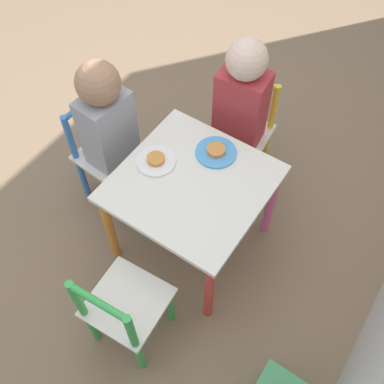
{
  "coord_description": "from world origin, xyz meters",
  "views": [
    {
      "loc": [
        0.81,
        0.55,
        1.78
      ],
      "look_at": [
        0.0,
        0.0,
        0.38
      ],
      "focal_mm": 42.0,
      "sensor_mm": 36.0,
      "label": 1
    }
  ],
  "objects_px": {
    "child_front": "(110,127)",
    "plate_left": "(216,152)",
    "kids_table": "(192,193)",
    "chair_yellow": "(241,133)",
    "child_left": "(240,108)",
    "chair_green": "(124,309)",
    "chair_blue": "(108,154)",
    "plate_front": "(156,161)"
  },
  "relations": [
    {
      "from": "kids_table",
      "to": "chair_blue",
      "type": "distance_m",
      "value": 0.49
    },
    {
      "from": "kids_table",
      "to": "child_left",
      "type": "height_order",
      "value": "child_left"
    },
    {
      "from": "child_front",
      "to": "plate_left",
      "type": "distance_m",
      "value": 0.44
    },
    {
      "from": "chair_yellow",
      "to": "plate_front",
      "type": "height_order",
      "value": "chair_yellow"
    },
    {
      "from": "plate_left",
      "to": "kids_table",
      "type": "bearing_deg",
      "value": -0.0
    },
    {
      "from": "chair_yellow",
      "to": "child_left",
      "type": "bearing_deg",
      "value": -90.0
    },
    {
      "from": "plate_left",
      "to": "plate_front",
      "type": "xyz_separation_m",
      "value": [
        0.16,
        -0.16,
        0.0
      ]
    },
    {
      "from": "chair_green",
      "to": "plate_front",
      "type": "bearing_deg",
      "value": -71.45
    },
    {
      "from": "chair_yellow",
      "to": "plate_front",
      "type": "distance_m",
      "value": 0.53
    },
    {
      "from": "chair_yellow",
      "to": "chair_green",
      "type": "distance_m",
      "value": 0.95
    },
    {
      "from": "child_left",
      "to": "plate_left",
      "type": "bearing_deg",
      "value": -86.16
    },
    {
      "from": "child_front",
      "to": "child_left",
      "type": "bearing_deg",
      "value": -39.84
    },
    {
      "from": "chair_yellow",
      "to": "chair_blue",
      "type": "bearing_deg",
      "value": -140.16
    },
    {
      "from": "chair_yellow",
      "to": "child_left",
      "type": "xyz_separation_m",
      "value": [
        0.06,
        0.01,
        0.21
      ]
    },
    {
      "from": "child_front",
      "to": "chair_green",
      "type": "bearing_deg",
      "value": -134.09
    },
    {
      "from": "child_left",
      "to": "child_front",
      "type": "bearing_deg",
      "value": -140.16
    },
    {
      "from": "chair_green",
      "to": "plate_left",
      "type": "relative_size",
      "value": 3.22
    },
    {
      "from": "kids_table",
      "to": "child_front",
      "type": "bearing_deg",
      "value": -94.36
    },
    {
      "from": "child_front",
      "to": "plate_front",
      "type": "height_order",
      "value": "child_front"
    },
    {
      "from": "chair_yellow",
      "to": "chair_blue",
      "type": "relative_size",
      "value": 1.0
    },
    {
      "from": "chair_blue",
      "to": "child_left",
      "type": "relative_size",
      "value": 0.66
    },
    {
      "from": "plate_front",
      "to": "child_front",
      "type": "bearing_deg",
      "value": -97.18
    },
    {
      "from": "chair_yellow",
      "to": "plate_left",
      "type": "relative_size",
      "value": 3.22
    },
    {
      "from": "child_left",
      "to": "kids_table",
      "type": "bearing_deg",
      "value": -90.0
    },
    {
      "from": "child_left",
      "to": "chair_blue",
      "type": "bearing_deg",
      "value": -144.71
    },
    {
      "from": "plate_left",
      "to": "plate_front",
      "type": "height_order",
      "value": "same"
    },
    {
      "from": "chair_yellow",
      "to": "plate_front",
      "type": "xyz_separation_m",
      "value": [
        0.47,
        -0.11,
        0.21
      ]
    },
    {
      "from": "chair_green",
      "to": "child_left",
      "type": "xyz_separation_m",
      "value": [
        -0.89,
        -0.08,
        0.21
      ]
    },
    {
      "from": "child_left",
      "to": "plate_front",
      "type": "relative_size",
      "value": 5.11
    },
    {
      "from": "kids_table",
      "to": "plate_left",
      "type": "bearing_deg",
      "value": 180.0
    },
    {
      "from": "kids_table",
      "to": "chair_green",
      "type": "distance_m",
      "value": 0.49
    },
    {
      "from": "chair_yellow",
      "to": "child_front",
      "type": "xyz_separation_m",
      "value": [
        0.44,
        -0.37,
        0.21
      ]
    },
    {
      "from": "chair_yellow",
      "to": "child_left",
      "type": "relative_size",
      "value": 0.66
    },
    {
      "from": "chair_yellow",
      "to": "chair_green",
      "type": "xyz_separation_m",
      "value": [
        0.95,
        0.08,
        0.0
      ]
    },
    {
      "from": "kids_table",
      "to": "child_front",
      "type": "height_order",
      "value": "child_front"
    },
    {
      "from": "kids_table",
      "to": "chair_green",
      "type": "height_order",
      "value": "chair_green"
    },
    {
      "from": "chair_blue",
      "to": "child_front",
      "type": "distance_m",
      "value": 0.22
    },
    {
      "from": "chair_green",
      "to": "plate_left",
      "type": "bearing_deg",
      "value": -91.03
    },
    {
      "from": "kids_table",
      "to": "chair_yellow",
      "type": "xyz_separation_m",
      "value": [
        -0.47,
        -0.05,
        -0.13
      ]
    },
    {
      "from": "plate_left",
      "to": "plate_front",
      "type": "bearing_deg",
      "value": -45.0
    },
    {
      "from": "child_front",
      "to": "plate_left",
      "type": "relative_size",
      "value": 4.81
    },
    {
      "from": "chair_yellow",
      "to": "plate_front",
      "type": "relative_size",
      "value": 3.37
    }
  ]
}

